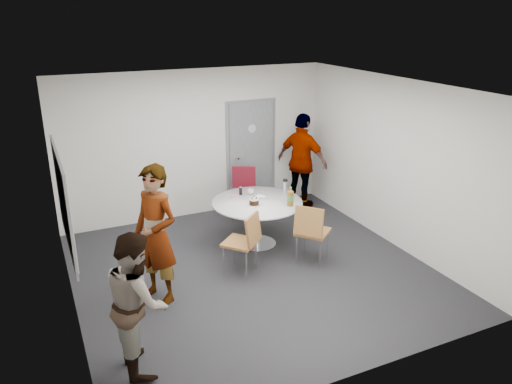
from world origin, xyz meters
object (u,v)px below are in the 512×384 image
table (259,207)px  chair_far (244,187)px  chair_near_right (311,228)px  person_left (137,301)px  whiteboard (64,201)px  person_main (156,235)px  chair_near_left (246,238)px  door (251,155)px  person_right (302,162)px

table → chair_far: (0.25, 1.18, -0.07)m
chair_near_right → person_left: size_ratio=0.61×
whiteboard → person_main: (1.03, -0.34, -0.52)m
whiteboard → chair_near_left: 2.52m
door → chair_near_right: 2.68m
chair_far → door: bearing=-100.2°
door → whiteboard: door is taller
person_left → person_right: 5.11m
chair_near_right → person_main: 2.35m
whiteboard → person_right: size_ratio=1.03×
chair_near_left → person_main: person_main is taller
person_right → chair_near_left: bearing=107.0°
chair_far → person_main: bearing=71.0°
table → chair_near_right: 1.03m
whiteboard → chair_near_left: (2.35, -0.20, -0.88)m
person_left → table: bearing=-47.9°
whiteboard → person_main: 1.20m
person_main → person_right: (3.36, 2.09, -0.01)m
table → chair_far: 1.21m
door → chair_near_left: size_ratio=2.27×
door → chair_far: (-0.38, -0.51, -0.44)m
person_main → chair_near_left: bearing=65.0°
chair_near_left → chair_near_right: bearing=-50.5°
chair_near_left → whiteboard: bearing=132.9°
whiteboard → person_left: size_ratio=1.21×
whiteboard → chair_far: (3.18, 1.77, -0.86)m
table → chair_near_left: size_ratio=1.56×
table → person_right: (1.46, 1.17, 0.27)m
door → table: 1.85m
door → table: size_ratio=1.46×
chair_near_left → person_left: size_ratio=0.59×
chair_near_left → person_right: size_ratio=0.50×
whiteboard → table: whiteboard is taller
door → chair_near_left: (-1.21, -2.49, -0.46)m
chair_near_right → person_left: person_left is taller
chair_near_right → chair_far: chair_near_right is taller
door → chair_near_right: size_ratio=2.20×
person_right → person_main: bearing=95.1°
table → chair_far: table is taller
chair_far → person_main: person_main is taller
whiteboard → table: 3.09m
chair_near_right → person_left: bearing=-107.3°
person_left → whiteboard: bearing=18.6°
chair_near_right → person_left: 3.09m
door → table: (-0.63, -1.70, -0.37)m
chair_near_right → person_main: (-2.32, 0.01, 0.34)m
person_main → person_left: (-0.52, -1.22, -0.15)m
chair_near_right → person_right: bearing=113.2°
door → person_right: (0.83, -0.53, -0.10)m
person_left → door: bearing=-37.9°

